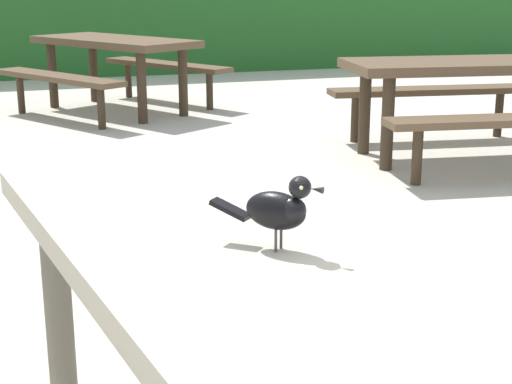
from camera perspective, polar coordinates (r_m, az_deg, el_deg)
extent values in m
cube|color=#235B23|center=(11.75, -13.86, 12.88)|extent=(28.00, 1.84, 1.77)
cube|color=#B2A893|center=(1.95, -2.51, -4.06)|extent=(1.04, 1.90, 0.07)
cylinder|color=slate|center=(2.63, -14.24, -7.83)|extent=(0.09, 0.09, 0.67)
cylinder|color=slate|center=(2.78, -3.47, -6.05)|extent=(0.09, 0.09, 0.67)
cube|color=#B2A893|center=(2.41, 13.04, -7.90)|extent=(0.56, 1.73, 0.05)
cylinder|color=slate|center=(2.97, 4.81, -7.53)|extent=(0.07, 0.07, 0.39)
ellipsoid|color=black|center=(1.80, 1.45, -1.37)|extent=(0.16, 0.16, 0.09)
ellipsoid|color=black|center=(1.78, 2.65, -1.34)|extent=(0.09, 0.09, 0.06)
sphere|color=black|center=(1.76, 3.22, 0.34)|extent=(0.05, 0.05, 0.05)
sphere|color=#EAE08C|center=(1.77, 3.83, 0.61)|extent=(0.01, 0.01, 0.01)
sphere|color=#EAE08C|center=(1.73, 3.31, 0.31)|extent=(0.01, 0.01, 0.01)
cone|color=black|center=(1.74, 4.46, 0.18)|extent=(0.03, 0.03, 0.02)
cube|color=black|center=(1.85, -1.89, -1.27)|extent=(0.10, 0.10, 0.04)
cylinder|color=#47423D|center=(1.83, 1.84, -3.32)|extent=(0.01, 0.01, 0.05)
cylinder|color=#47423D|center=(1.80, 1.45, -3.58)|extent=(0.01, 0.01, 0.05)
cube|color=brown|center=(6.09, 15.20, 8.92)|extent=(1.89, 0.99, 0.07)
cylinder|color=#382B1D|center=(5.64, 9.56, 4.94)|extent=(0.09, 0.09, 0.67)
cylinder|color=#382B1D|center=(6.14, 7.92, 5.86)|extent=(0.09, 0.09, 0.67)
cube|color=brown|center=(5.52, 18.02, 4.99)|extent=(1.73, 0.51, 0.05)
cylinder|color=#382B1D|center=(5.29, 11.66, 2.58)|extent=(0.07, 0.07, 0.39)
cube|color=brown|center=(6.77, 12.54, 7.23)|extent=(1.73, 0.51, 0.05)
cylinder|color=#382B1D|center=(7.07, 17.28, 5.44)|extent=(0.07, 0.07, 0.39)
cylinder|color=#382B1D|center=(6.59, 7.24, 5.31)|extent=(0.07, 0.07, 0.39)
cube|color=brown|center=(8.08, -10.31, 10.74)|extent=(1.59, 1.93, 0.07)
cylinder|color=#382B1D|center=(7.42, -8.33, 7.52)|extent=(0.09, 0.09, 0.67)
cylinder|color=#382B1D|center=(7.77, -5.35, 7.98)|extent=(0.09, 0.09, 0.67)
cylinder|color=#382B1D|center=(8.52, -14.61, 8.22)|extent=(0.09, 0.09, 0.67)
cylinder|color=#382B1D|center=(8.83, -11.75, 8.64)|extent=(0.09, 0.09, 0.67)
cube|color=brown|center=(7.69, -14.29, 8.10)|extent=(1.13, 1.60, 0.05)
cylinder|color=#382B1D|center=(7.21, -11.21, 6.04)|extent=(0.07, 0.07, 0.39)
cylinder|color=#382B1D|center=(8.25, -16.78, 6.85)|extent=(0.07, 0.07, 0.39)
cube|color=brown|center=(8.57, -6.55, 9.20)|extent=(1.13, 1.60, 0.05)
cylinder|color=#382B1D|center=(8.14, -3.40, 7.37)|extent=(0.07, 0.07, 0.39)
cylinder|color=#382B1D|center=(9.07, -9.28, 8.05)|extent=(0.07, 0.07, 0.39)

